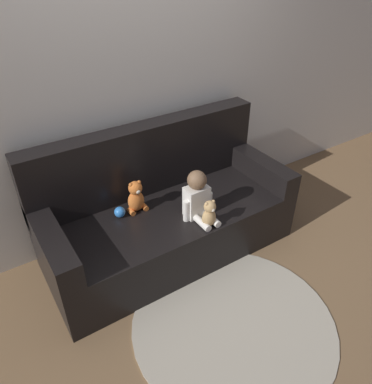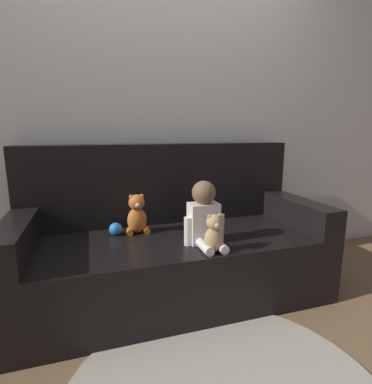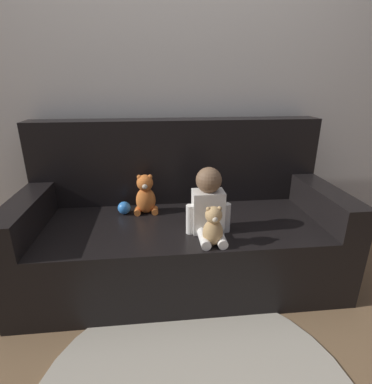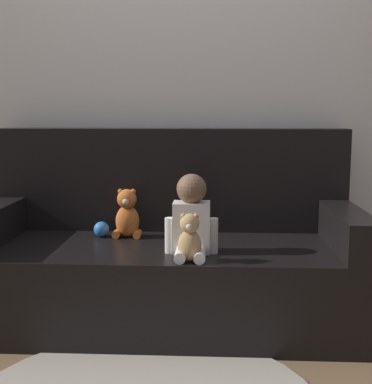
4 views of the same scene
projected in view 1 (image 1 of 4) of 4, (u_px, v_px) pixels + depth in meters
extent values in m
plane|color=brown|center=(170.00, 249.00, 3.14)|extent=(12.00, 12.00, 0.00)
cube|color=silver|center=(131.00, 79.00, 2.76)|extent=(8.00, 0.05, 2.60)
cube|color=black|center=(169.00, 229.00, 3.02)|extent=(1.95, 0.84, 0.43)
cube|color=black|center=(146.00, 158.00, 2.97)|extent=(1.95, 0.18, 0.57)
cube|color=black|center=(51.00, 241.00, 2.45)|extent=(0.16, 0.84, 0.19)
cube|color=black|center=(257.00, 166.00, 3.25)|extent=(0.16, 0.84, 0.19)
cube|color=white|center=(197.00, 201.00, 2.77)|extent=(0.17, 0.12, 0.24)
sphere|color=brown|center=(197.00, 180.00, 2.67)|extent=(0.14, 0.14, 0.14)
cylinder|color=white|center=(202.00, 223.00, 2.71)|extent=(0.05, 0.16, 0.05)
cylinder|color=white|center=(212.00, 219.00, 2.75)|extent=(0.05, 0.16, 0.05)
cylinder|color=white|center=(186.00, 211.00, 2.73)|extent=(0.05, 0.05, 0.17)
cylinder|color=white|center=(209.00, 202.00, 2.82)|extent=(0.05, 0.05, 0.17)
ellipsoid|color=tan|center=(209.00, 218.00, 2.68)|extent=(0.11, 0.09, 0.15)
sphere|color=tan|center=(210.00, 207.00, 2.62)|extent=(0.09, 0.09, 0.09)
sphere|color=tan|center=(207.00, 204.00, 2.59)|extent=(0.02, 0.02, 0.02)
sphere|color=tan|center=(213.00, 201.00, 2.62)|extent=(0.02, 0.02, 0.02)
sphere|color=beige|center=(213.00, 210.00, 2.60)|extent=(0.03, 0.03, 0.03)
ellipsoid|color=orange|center=(136.00, 201.00, 2.83)|extent=(0.13, 0.10, 0.17)
sphere|color=orange|center=(135.00, 188.00, 2.76)|extent=(0.10, 0.10, 0.10)
sphere|color=orange|center=(131.00, 185.00, 2.72)|extent=(0.03, 0.03, 0.03)
sphere|color=orange|center=(139.00, 182.00, 2.75)|extent=(0.03, 0.03, 0.03)
sphere|color=beige|center=(138.00, 192.00, 2.73)|extent=(0.04, 0.04, 0.04)
cylinder|color=orange|center=(131.00, 212.00, 2.83)|extent=(0.04, 0.07, 0.04)
cylinder|color=orange|center=(145.00, 207.00, 2.88)|extent=(0.04, 0.07, 0.04)
sphere|color=#337FDB|center=(120.00, 212.00, 2.79)|extent=(0.08, 0.08, 0.08)
cylinder|color=#B2A893|center=(233.00, 322.00, 2.53)|extent=(1.37, 1.37, 0.01)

